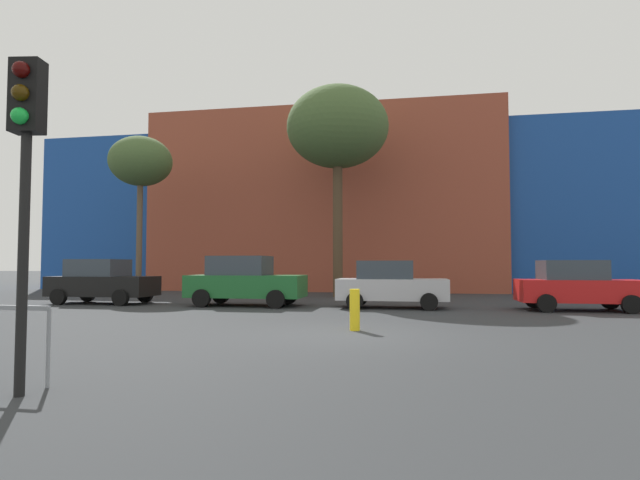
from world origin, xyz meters
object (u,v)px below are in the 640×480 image
bollard_yellow_0 (355,310)px  parked_car_1 (245,281)px  parked_car_2 (390,284)px  parked_car_0 (102,282)px  parked_car_3 (577,286)px  traffic_light_near_left (25,147)px  bare_tree_1 (338,129)px  bare_tree_0 (141,163)px

bollard_yellow_0 → parked_car_1: bearing=127.3°
bollard_yellow_0 → parked_car_2: bearing=84.7°
parked_car_1 → parked_car_2: 5.48m
parked_car_0 → parked_car_1: parked_car_1 is taller
parked_car_2 → parked_car_3: size_ratio=1.00×
parked_car_2 → traffic_light_near_left: (-3.85, -13.04, 2.13)m
parked_car_3 → bare_tree_1: bearing=147.5°
parked_car_3 → bare_tree_0: (-19.06, 5.05, 5.91)m
parked_car_1 → parked_car_3: 11.75m
traffic_light_near_left → bollard_yellow_0: traffic_light_near_left is taller
parked_car_0 → bare_tree_0: 7.86m
parked_car_0 → bare_tree_1: bearing=33.3°
bare_tree_0 → parked_car_2: bearing=-21.5°
parked_car_1 → bollard_yellow_0: parked_car_1 is taller
parked_car_2 → bollard_yellow_0: (-0.59, -6.40, -0.36)m
traffic_light_near_left → bare_tree_0: size_ratio=0.50×
parked_car_1 → parked_car_2: parked_car_1 is taller
bollard_yellow_0 → bare_tree_0: bearing=136.8°
parked_car_2 → bollard_yellow_0: size_ratio=4.02×
parked_car_1 → parked_car_2: (5.48, 0.00, -0.09)m
parked_car_1 → traffic_light_near_left: size_ratio=1.08×
parked_car_2 → bare_tree_1: 9.72m
parked_car_0 → bare_tree_1: size_ratio=0.40×
parked_car_0 → parked_car_1: (5.98, 0.00, 0.06)m
traffic_light_near_left → bare_tree_0: 20.53m
bare_tree_0 → bare_tree_1: 10.18m
parked_car_3 → bollard_yellow_0: parked_car_3 is taller
bollard_yellow_0 → parked_car_3: bearing=43.0°
parked_car_1 → bare_tree_0: size_ratio=0.54×
parked_car_0 → parked_car_2: (11.46, 0.00, -0.04)m
parked_car_2 → parked_car_3: parked_car_3 is taller
parked_car_0 → parked_car_3: (17.73, 0.00, -0.03)m
parked_car_0 → parked_car_2: size_ratio=1.04×
parked_car_1 → bare_tree_0: 10.62m
bare_tree_0 → bollard_yellow_0: bearing=-43.2°
traffic_light_near_left → bollard_yellow_0: (3.26, 6.64, -2.49)m
bollard_yellow_0 → bare_tree_1: bearing=100.0°
parked_car_2 → bare_tree_0: (-12.79, 5.05, 5.91)m
traffic_light_near_left → parked_car_3: bearing=134.2°
parked_car_2 → traffic_light_near_left: size_ratio=0.97×
parked_car_0 → bollard_yellow_0: (10.87, -6.40, -0.39)m
traffic_light_near_left → bare_tree_1: bare_tree_1 is taller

